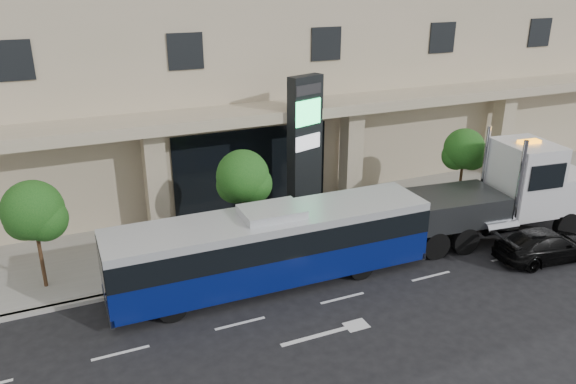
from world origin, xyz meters
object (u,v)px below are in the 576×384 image
Objects in this scene: signage_pylon at (305,149)px; city_bus at (272,245)px; tow_truck at (503,194)px; black_sedan at (546,245)px.

city_bus is at bearing -145.63° from signage_pylon.
signage_pylon reaches higher than tow_truck.
black_sedan is 11.15m from signage_pylon.
signage_pylon is at bearing 152.53° from tow_truck.
black_sedan is at bearing -13.51° from city_bus.
tow_truck reaches higher than black_sedan.
tow_truck reaches higher than city_bus.
tow_truck is 1.56× the size of signage_pylon.
signage_pylon is (3.62, 4.77, 2.03)m from city_bus.
tow_truck is 2.95m from black_sedan.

